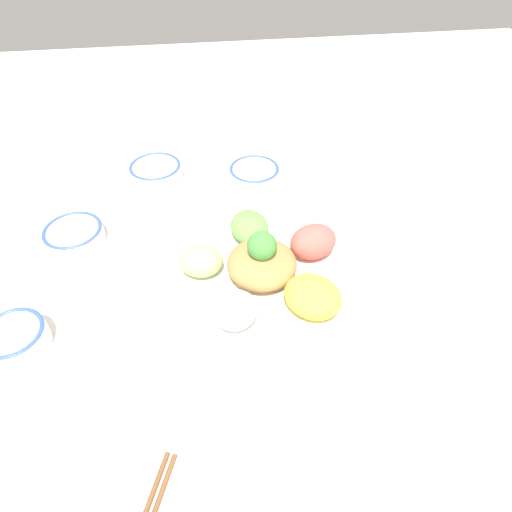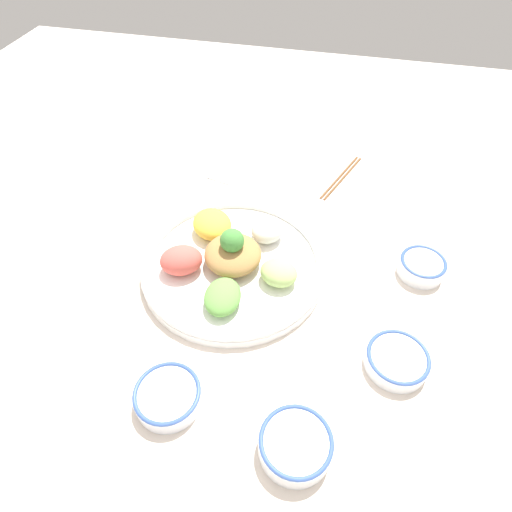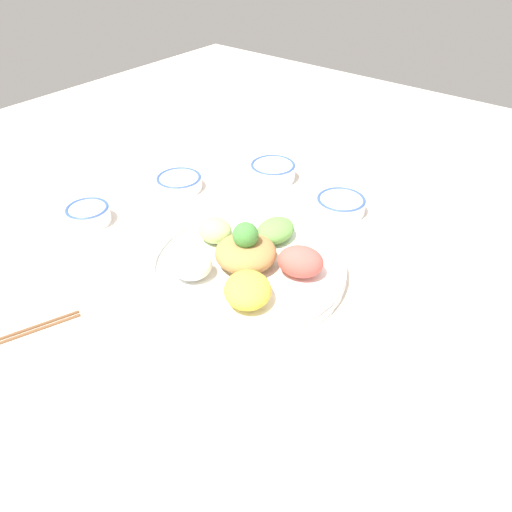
{
  "view_description": "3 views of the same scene",
  "coord_description": "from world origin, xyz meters",
  "views": [
    {
      "loc": [
        -0.08,
        -0.53,
        0.56
      ],
      "look_at": [
        -0.01,
        -0.05,
        0.09
      ],
      "focal_mm": 30.0,
      "sensor_mm": 36.0,
      "label": 1
    },
    {
      "loc": [
        -0.18,
        0.54,
        0.7
      ],
      "look_at": [
        -0.05,
        -0.04,
        0.05
      ],
      "focal_mm": 30.0,
      "sensor_mm": 36.0,
      "label": 2
    },
    {
      "loc": [
        0.49,
        -0.62,
        0.61
      ],
      "look_at": [
        0.04,
        -0.05,
        0.06
      ],
      "focal_mm": 35.0,
      "sensor_mm": 36.0,
      "label": 3
    }
  ],
  "objects": [
    {
      "name": "rice_bowl_blue",
      "position": [
        -0.34,
        0.12,
        0.02
      ],
      "size": [
        0.11,
        0.11,
        0.03
      ],
      "color": "white",
      "rests_on": "ground_plane"
    },
    {
      "name": "rice_bowl_plain",
      "position": [
        -0.19,
        0.31,
        0.02
      ],
      "size": [
        0.11,
        0.11,
        0.04
      ],
      "color": "white",
      "rests_on": "ground_plane"
    },
    {
      "name": "chopsticks_pair_near",
      "position": [
        -0.19,
        -0.41,
        0.0
      ],
      "size": [
        0.09,
        0.21,
        0.01
      ],
      "rotation": [
        0.0,
        0.0,
        1.2
      ],
      "color": "brown",
      "rests_on": "ground_plane"
    },
    {
      "name": "salad_platter",
      "position": [
        0.0,
        -0.03,
        0.03
      ],
      "size": [
        0.39,
        0.39,
        0.11
      ],
      "color": "white",
      "rests_on": "ground_plane"
    },
    {
      "name": "ground_plane",
      "position": [
        0.0,
        0.0,
        0.0
      ],
      "size": [
        2.4,
        2.4,
        0.0
      ],
      "primitive_type": "plane",
      "color": "silver"
    },
    {
      "name": "serving_spoon_main",
      "position": [
        0.15,
        -0.33,
        0.0
      ],
      "size": [
        0.13,
        0.05,
        0.01
      ],
      "rotation": [
        0.0,
        0.0,
        2.91
      ],
      "color": "silver",
      "rests_on": "ground_plane"
    },
    {
      "name": "sauce_bowl_red",
      "position": [
        0.03,
        0.28,
        0.02
      ],
      "size": [
        0.11,
        0.11,
        0.04
      ],
      "color": "white",
      "rests_on": "ground_plane"
    },
    {
      "name": "sauce_bowl_dark",
      "position": [
        -0.39,
        -0.11,
        0.02
      ],
      "size": [
        0.09,
        0.09,
        0.04
      ],
      "color": "white",
      "rests_on": "ground_plane"
    }
  ]
}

